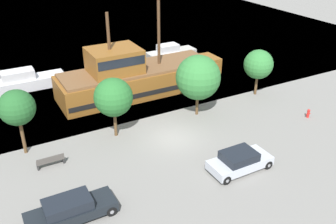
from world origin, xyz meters
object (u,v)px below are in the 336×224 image
(bench_promenade_east, at_px, (51,161))
(parked_car_curb_front, at_px, (70,210))
(moored_boat_dockside, at_px, (170,52))
(pirate_ship, at_px, (136,76))
(parked_car_curb_mid, at_px, (240,161))
(fire_hydrant, at_px, (308,113))
(moored_boat_outer, at_px, (24,82))

(bench_promenade_east, bearing_deg, parked_car_curb_front, -92.06)
(moored_boat_dockside, xyz_separation_m, parked_car_curb_front, (-18.42, -21.71, 0.10))
(pirate_ship, bearing_deg, parked_car_curb_front, -126.41)
(parked_car_curb_mid, xyz_separation_m, fire_hydrant, (9.83, 3.11, -0.27))
(moored_boat_outer, distance_m, parked_car_curb_front, 20.23)
(moored_boat_dockside, height_order, parked_car_curb_mid, moored_boat_dockside)
(moored_boat_outer, bearing_deg, bench_promenade_east, -93.26)
(moored_boat_dockside, height_order, fire_hydrant, moored_boat_dockside)
(pirate_ship, distance_m, parked_car_curb_front, 17.48)
(parked_car_curb_front, xyz_separation_m, parked_car_curb_mid, (11.22, -0.76, -0.01))
(moored_boat_outer, relative_size, parked_car_curb_mid, 1.77)
(moored_boat_dockside, relative_size, bench_promenade_east, 3.32)
(moored_boat_dockside, distance_m, parked_car_curb_mid, 23.59)
(pirate_ship, relative_size, bench_promenade_east, 8.97)
(pirate_ship, bearing_deg, moored_boat_outer, 146.56)
(parked_car_curb_front, distance_m, bench_promenade_east, 5.69)
(bench_promenade_east, bearing_deg, pirate_ship, 39.48)
(parked_car_curb_front, bearing_deg, bench_promenade_east, 87.94)
(parked_car_curb_mid, bearing_deg, parked_car_curb_front, 176.15)
(parked_car_curb_mid, bearing_deg, fire_hydrant, 17.58)
(parked_car_curb_front, relative_size, parked_car_curb_mid, 1.15)
(moored_boat_dockside, bearing_deg, parked_car_curb_mid, -107.76)
(pirate_ship, distance_m, moored_boat_outer, 11.22)
(moored_boat_dockside, xyz_separation_m, bench_promenade_east, (-18.22, -16.03, -0.15))
(parked_car_curb_front, bearing_deg, moored_boat_dockside, 49.68)
(moored_boat_dockside, relative_size, parked_car_curb_mid, 1.42)
(pirate_ship, height_order, fire_hydrant, pirate_ship)
(moored_boat_dockside, bearing_deg, pirate_ship, -136.45)
(pirate_ship, relative_size, moored_boat_dockside, 2.70)
(moored_boat_dockside, relative_size, parked_car_curb_front, 1.23)
(pirate_ship, relative_size, fire_hydrant, 21.61)
(parked_car_curb_mid, distance_m, bench_promenade_east, 12.76)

